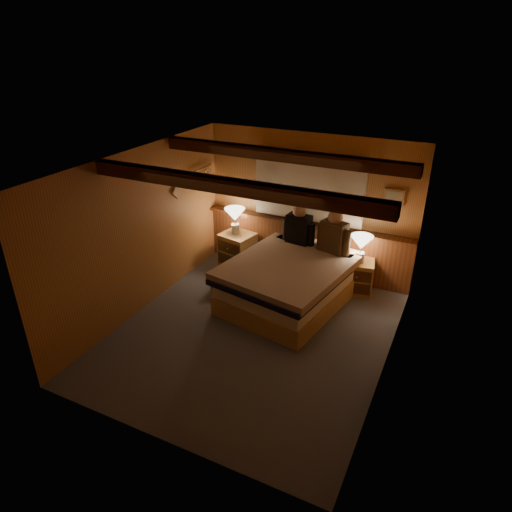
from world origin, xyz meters
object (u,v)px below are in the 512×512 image
Objects in this scene: bed at (289,282)px; nightstand_right at (357,276)px; lamp_left at (235,216)px; lamp_right at (361,244)px; person_left at (299,227)px; duffel_bag at (227,280)px; person_right at (334,235)px; nightstand_left at (237,250)px.

bed is 3.97× the size of nightstand_right.
lamp_right is (2.22, -0.03, -0.07)m from lamp_left.
person_left is 1.45m from duffel_bag.
bed reaches higher than duffel_bag.
duffel_bag is (-1.93, -0.83, -0.12)m from nightstand_right.
duffel_bag is at bearing -140.02° from person_right.
person_left is at bearing 34.61° from duffel_bag.
nightstand_left is 2.25m from lamp_right.
person_right is (0.46, 0.65, 0.62)m from bed.
person_left is at bearing -178.41° from lamp_right.
nightstand_right is 0.84× the size of person_left.
nightstand_left is 1.40× the size of lamp_right.
lamp_right is at bearing 29.77° from person_right.
duffel_bag is at bearing -168.18° from bed.
person_left is (1.20, -0.06, 0.04)m from lamp_left.
lamp_right reaches higher than nightstand_right.
lamp_right reaches higher than nightstand_left.
bed is 4.67× the size of duffel_bag.
bed is at bearing -29.95° from lamp_left.
lamp_right is (2.18, -0.02, 0.56)m from nightstand_left.
duffel_bag is at bearing -168.81° from nightstand_right.
bed is 3.60× the size of nightstand_left.
nightstand_left is 1.10× the size of nightstand_right.
duffel_bag is at bearing -71.24° from lamp_left.
lamp_left is 0.96× the size of duffel_bag.
lamp_right is 0.92× the size of duffel_bag.
lamp_right is (0.02, -0.04, 0.59)m from nightstand_right.
person_left is (-1.00, -0.07, 0.70)m from nightstand_right.
duffel_bag is (0.23, -0.80, -0.15)m from nightstand_left.
bed is 1.52m from nightstand_left.
nightstand_left reaches higher than duffel_bag.
lamp_left is 0.66× the size of person_right.
lamp_left is 0.69× the size of person_left.
bed is 1.25m from lamp_right.
person_right reaches higher than person_left.
person_right is at bearing -171.88° from nightstand_right.
lamp_left is 1.16m from duffel_bag.
lamp_left is at bearing 179.19° from lamp_right.
person_left reaches higher than nightstand_right.
lamp_left is at bearing 104.22° from duffel_bag.
person_right is at bearing 64.85° from bed.
person_left reaches higher than nightstand_left.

